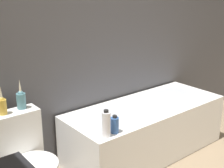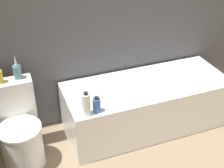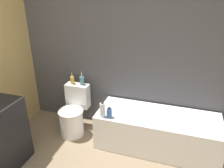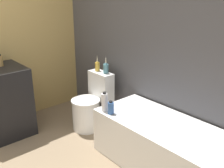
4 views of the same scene
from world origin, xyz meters
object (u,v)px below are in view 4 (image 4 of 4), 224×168
at_px(bathtub, 170,149).
at_px(toilet, 91,106).
at_px(shampoo_bottle_tall, 104,102).
at_px(soap_bottle_glass, 0,61).
at_px(vase_silver, 106,67).
at_px(vase_gold, 97,66).
at_px(shampoo_bottle_short, 111,108).

relative_size(bathtub, toilet, 2.25).
bearing_deg(shampoo_bottle_tall, toilet, 158.51).
relative_size(soap_bottle_glass, vase_silver, 0.63).
relative_size(toilet, soap_bottle_glass, 5.04).
height_order(vase_silver, shampoo_bottle_tall, vase_silver).
bearing_deg(toilet, shampoo_bottle_tall, -21.49).
xyz_separation_m(vase_gold, shampoo_bottle_short, (0.73, -0.40, -0.23)).
xyz_separation_m(bathtub, toilet, (-1.27, -0.04, 0.05)).
bearing_deg(vase_gold, vase_silver, 7.40).
distance_m(soap_bottle_glass, shampoo_bottle_short, 1.51).
distance_m(toilet, soap_bottle_glass, 1.25).
bearing_deg(vase_gold, bathtub, -6.07).
bearing_deg(shampoo_bottle_short, toilet, 162.11).
bearing_deg(bathtub, vase_gold, 173.93).
bearing_deg(soap_bottle_glass, vase_silver, 55.00).
xyz_separation_m(vase_gold, shampoo_bottle_tall, (0.64, -0.41, -0.19)).
bearing_deg(toilet, soap_bottle_glass, -127.97).
bearing_deg(shampoo_bottle_short, bathtub, 22.61).
distance_m(soap_bottle_glass, vase_silver, 1.30).
relative_size(bathtub, vase_silver, 7.18).
height_order(toilet, shampoo_bottle_tall, toilet).
relative_size(toilet, shampoo_bottle_tall, 3.29).
height_order(toilet, shampoo_bottle_short, toilet).
bearing_deg(shampoo_bottle_tall, vase_gold, 147.37).
bearing_deg(shampoo_bottle_tall, bathtub, 20.58).
bearing_deg(shampoo_bottle_tall, shampoo_bottle_short, 5.96).
xyz_separation_m(soap_bottle_glass, vase_gold, (0.59, 1.04, -0.13)).
bearing_deg(soap_bottle_glass, shampoo_bottle_tall, 27.31).
bearing_deg(vase_gold, shampoo_bottle_tall, -32.63).
height_order(vase_gold, shampoo_bottle_tall, vase_gold).
relative_size(bathtub, shampoo_bottle_tall, 7.40).
bearing_deg(shampoo_bottle_tall, vase_silver, 138.58).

